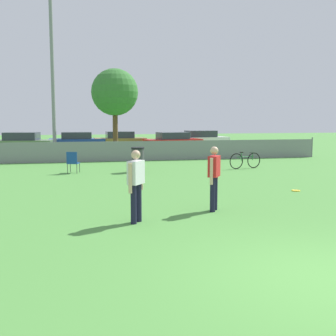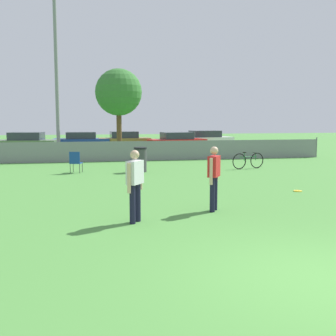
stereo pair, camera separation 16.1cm
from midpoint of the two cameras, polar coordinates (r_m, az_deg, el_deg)
The scene contains 15 objects.
ground_plane at distance 6.70m, azimuth 21.45°, elevation -13.96°, with size 120.00×120.00×0.00m, color #4C8C3D.
fence_backline at distance 23.54m, azimuth -3.32°, elevation 2.33°, with size 21.57×0.07×1.21m.
light_pole at distance 24.67m, azimuth -14.75°, elevation 14.29°, with size 0.90×0.36×9.81m.
tree_near_pole at distance 26.84m, azimuth -6.53°, elevation 10.11°, with size 2.92×2.92×5.45m.
player_thrower_red at distance 10.60m, azimuth 6.67°, elevation -0.77°, with size 0.43×0.52×1.63m.
player_receiver_white at distance 9.36m, azimuth -4.01°, elevation -1.72°, with size 0.44×0.50×1.63m.
frisbee_disc at distance 14.20m, azimuth 17.47°, elevation -2.98°, with size 0.28×0.28×0.03m.
folding_chair_sideline at distance 18.53m, azimuth -12.18°, elevation 0.92°, with size 0.57×0.58×0.93m.
bicycle_sideline at distance 20.08m, azimuth 11.04°, elevation 0.99°, with size 1.70×0.52×0.79m.
trash_bin at distance 18.54m, azimuth -3.52°, elevation 1.16°, with size 0.57×0.57×1.09m.
parked_car_olive at distance 30.53m, azimuth -18.46°, elevation 3.23°, with size 4.41×2.50×1.43m.
parked_car_blue at distance 32.39m, azimuth -11.49°, elevation 3.58°, with size 4.27×2.02×1.36m.
parked_car_tan at distance 32.66m, azimuth -5.83°, elevation 3.73°, with size 3.97×1.92×1.38m.
parked_car_red at distance 31.12m, azimuth 1.35°, elevation 3.58°, with size 4.32×2.25×1.36m.
parked_car_white at distance 33.98m, azimuth 5.17°, elevation 3.86°, with size 4.54×2.19×1.41m.
Camera 2 is at (-3.46, -5.22, 2.30)m, focal length 45.00 mm.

